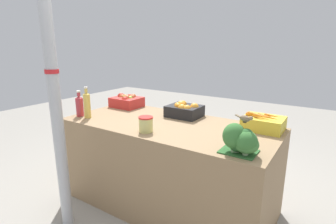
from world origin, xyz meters
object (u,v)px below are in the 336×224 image
Objects in this scene: juice_bottle_golden at (87,104)px; sparrow_bird at (246,118)px; juice_bottle_ruby at (80,105)px; support_pole at (54,87)px; broccoli_pile at (241,141)px; pickle_jar at (146,124)px; orange_crate at (184,110)px; carrot_crate at (263,123)px; apple_crate at (127,101)px.

juice_bottle_golden is 2.22× the size of sparrow_bird.
sparrow_bird reaches higher than juice_bottle_ruby.
broccoli_pile is at bearing 17.04° from support_pole.
orange_crate is at bearing 87.39° from pickle_jar.
support_pole reaches higher than orange_crate.
juice_bottle_ruby reaches higher than carrot_crate.
apple_crate is at bearing 89.85° from juice_bottle_golden.
apple_crate reaches higher than pickle_jar.
orange_crate reaches higher than carrot_crate.
juice_bottle_golden is at bearing -158.04° from sparrow_bird.
orange_crate is at bearing 166.35° from sparrow_bird.
orange_crate is 0.90m from juice_bottle_golden.
apple_crate is 1.00× the size of carrot_crate.
sparrow_bird is (0.01, -0.53, 0.16)m from carrot_crate.
orange_crate is at bearing 35.89° from juice_bottle_golden.
sparrow_bird is at bearing -0.10° from juice_bottle_ruby.
support_pole is 1.02m from apple_crate.
broccoli_pile reaches higher than orange_crate.
sparrow_bird is (1.46, -0.00, 0.09)m from juice_bottle_golden.
support_pole is 7.50× the size of apple_crate.
juice_bottle_ruby is 1.57m from sparrow_bird.
juice_bottle_golden is (-0.18, 0.43, -0.24)m from support_pole.
broccoli_pile is at bearing -1.80° from juice_bottle_golden.
carrot_crate is at bearing 113.20° from sparrow_bird.
apple_crate is at bearing 179.49° from orange_crate.
juice_bottle_ruby is at bearing 178.31° from pickle_jar.
juice_bottle_ruby is at bearing 123.96° from support_pole.
juice_bottle_ruby is 0.84× the size of juice_bottle_golden.
juice_bottle_golden reaches higher than juice_bottle_ruby.
juice_bottle_ruby reaches higher than pickle_jar.
juice_bottle_golden is (-1.45, 0.05, 0.04)m from broccoli_pile.
apple_crate is at bearing 100.76° from support_pole.
juice_bottle_golden reaches higher than sparrow_bird.
juice_bottle_ruby is at bearing -161.31° from carrot_crate.
orange_crate is at bearing 142.03° from broccoli_pile.
broccoli_pile is (0.73, -0.57, 0.02)m from orange_crate.
pickle_jar is (-0.75, 0.02, -0.03)m from broccoli_pile.
broccoli_pile is at bearing -21.63° from apple_crate.
pickle_jar is at bearing 38.60° from support_pole.
orange_crate is 0.55m from pickle_jar.
broccoli_pile is at bearing -71.87° from sparrow_bird.
orange_crate is 1.25× the size of juice_bottle_ruby.
pickle_jar is at bearing -1.69° from juice_bottle_ruby.
orange_crate reaches higher than apple_crate.
sparrow_bird is (1.56, -0.00, 0.12)m from juice_bottle_ruby.
broccoli_pile is at bearing -1.65° from pickle_jar.
broccoli_pile is 1.45m from juice_bottle_golden.
apple_crate is at bearing 78.36° from juice_bottle_ruby.
sparrow_bird is (0.76, 0.02, 0.16)m from pickle_jar.
carrot_crate is (1.44, -0.00, -0.01)m from apple_crate.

